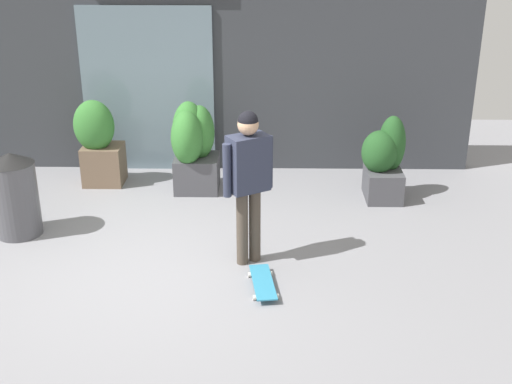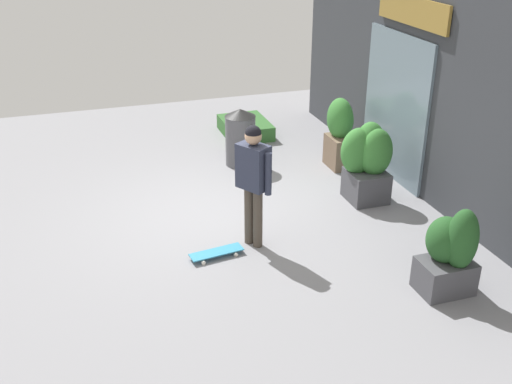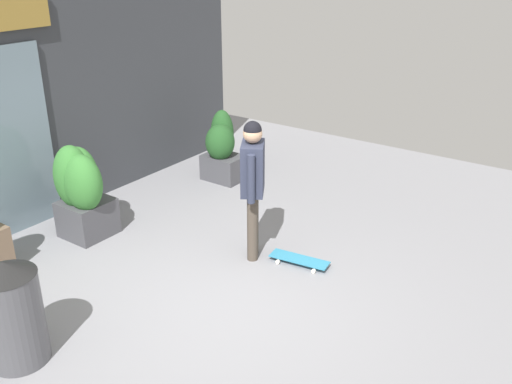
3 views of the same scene
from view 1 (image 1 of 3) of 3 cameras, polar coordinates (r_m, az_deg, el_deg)
The scene contains 8 objects.
ground_plane at distance 7.46m, azimuth -8.47°, elevation -6.51°, with size 12.00×12.00×0.00m, color gray.
building_facade at distance 10.03m, azimuth -6.17°, elevation 11.39°, with size 8.56×0.31×3.39m.
skateboarder at distance 7.08m, azimuth -0.67°, elevation 1.74°, with size 0.53×0.44×1.75m.
skateboard at distance 6.99m, azimuth 0.60°, elevation -7.79°, with size 0.33×0.76×0.08m.
planter_box_left at distance 9.75m, azimuth -13.49°, elevation 4.35°, with size 0.65×0.52×1.26m.
planter_box_right at distance 9.19m, azimuth 11.00°, elevation 2.66°, with size 0.60×0.65×1.15m.
planter_box_mid at distance 9.29m, azimuth -5.46°, elevation 4.20°, with size 0.64×0.79×1.28m.
trash_bin at distance 8.45m, azimuth -20.08°, elevation -0.16°, with size 0.55×0.55×1.05m.
Camera 1 is at (1.21, -6.44, 3.57)m, focal length 46.38 mm.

